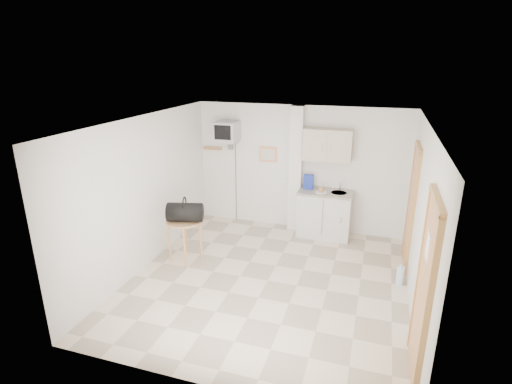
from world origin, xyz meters
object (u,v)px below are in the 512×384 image
(round_table, at_px, (184,226))
(water_bottle, at_px, (400,275))
(duffel_bag, at_px, (185,212))
(crt_television, at_px, (227,132))

(round_table, bearing_deg, water_bottle, 4.83)
(duffel_bag, height_order, water_bottle, duffel_bag)
(crt_television, distance_m, duffel_bag, 2.10)
(crt_television, distance_m, water_bottle, 4.15)
(round_table, distance_m, duffel_bag, 0.28)
(crt_television, height_order, round_table, crt_television)
(crt_television, distance_m, round_table, 2.21)
(duffel_bag, relative_size, water_bottle, 1.91)
(round_table, distance_m, water_bottle, 3.57)
(crt_television, bearing_deg, duffel_bag, -91.36)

